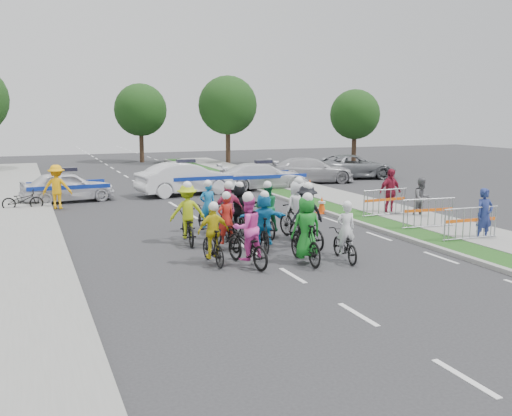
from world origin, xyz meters
name	(u,v)px	position (x,y,z in m)	size (l,w,h in m)	color
ground	(293,276)	(0.00, 0.00, 0.00)	(90.00, 90.00, 0.00)	#28282B
curb_right	(359,223)	(5.10, 5.00, 0.06)	(0.20, 60.00, 0.12)	gray
grass_strip	(375,221)	(5.80, 5.00, 0.06)	(1.20, 60.00, 0.11)	#214A17
sidewalk_right	(415,218)	(7.60, 5.00, 0.07)	(2.40, 60.00, 0.13)	gray
sidewalk_left	(11,252)	(-6.50, 5.00, 0.07)	(3.00, 60.00, 0.13)	gray
rider_0	(345,241)	(1.96, 0.79, 0.56)	(0.83, 1.71, 1.67)	black
rider_1	(306,236)	(0.83, 0.92, 0.75)	(0.83, 1.86, 1.94)	black
rider_2	(247,239)	(-0.71, 1.29, 0.74)	(1.01, 2.04, 1.99)	black
rider_3	(213,240)	(-1.49, 1.77, 0.66)	(0.87, 1.64, 1.71)	black
rider_4	(306,222)	(1.70, 2.58, 0.77)	(1.14, 2.00, 2.00)	black
rider_5	(263,225)	(0.38, 2.75, 0.75)	(1.47, 1.75, 1.78)	black
rider_6	(226,230)	(-0.61, 3.27, 0.58)	(0.91, 1.79, 1.74)	black
rider_7	(297,215)	(1.94, 3.65, 0.78)	(0.93, 1.98, 2.02)	black
rider_8	(266,216)	(1.21, 4.43, 0.68)	(0.84, 1.86, 1.84)	black
rider_9	(228,217)	(-0.11, 4.45, 0.73)	(0.96, 1.82, 1.90)	black
rider_10	(187,219)	(-1.44, 4.45, 0.75)	(1.14, 1.97, 1.95)	black
rider_11	(239,211)	(0.55, 5.20, 0.75)	(1.45, 1.72, 1.76)	black
rider_12	(208,215)	(-0.38, 5.76, 0.60)	(0.73, 1.80, 1.80)	black
police_car_0	(68,186)	(-4.21, 14.60, 0.70)	(1.65, 4.09, 1.39)	silver
police_car_1	(186,179)	(1.36, 14.72, 0.79)	(1.68, 4.82, 1.59)	silver
police_car_2	(263,176)	(5.68, 15.16, 0.69)	(1.94, 4.76, 1.38)	silver
civilian_sedan	(311,170)	(9.31, 16.67, 0.72)	(2.02, 4.97, 1.44)	#B0AFB4
civilian_suv	(354,167)	(12.78, 17.66, 0.72)	(2.39, 5.19, 1.44)	slate
spectator_0	(484,215)	(7.22, 1.16, 0.84)	(0.62, 0.40, 1.69)	navy
spectator_1	(422,198)	(7.92, 5.06, 0.78)	(0.76, 0.59, 1.56)	#56565A
spectator_2	(390,192)	(7.24, 6.14, 0.92)	(1.08, 0.45, 1.84)	maroon
marshal_hiviz	(57,187)	(-4.77, 12.74, 0.93)	(1.20, 0.69, 1.86)	#F8AA0D
barrier_0	(470,225)	(6.70, 1.17, 0.56)	(2.00, 0.50, 1.12)	#A5A8AD
barrier_1	(428,215)	(6.70, 3.15, 0.56)	(2.00, 0.50, 1.12)	#A5A8AD
barrier_2	(385,204)	(6.70, 5.70, 0.56)	(2.00, 0.50, 1.12)	#A5A8AD
cone_0	(322,205)	(4.98, 7.53, 0.34)	(0.40, 0.40, 0.70)	#F24C0C
cone_1	(310,186)	(7.30, 12.98, 0.34)	(0.40, 0.40, 0.70)	#F24C0C
parked_bike	(23,200)	(-6.13, 12.93, 0.42)	(0.56, 1.62, 0.85)	black
tree_1	(228,105)	(9.00, 30.00, 4.54)	(4.55, 4.55, 6.82)	#382619
tree_2	(355,115)	(18.00, 26.00, 3.83)	(3.85, 3.85, 5.77)	#382619
tree_4	(140,110)	(3.00, 34.00, 4.19)	(4.20, 4.20, 6.30)	#382619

